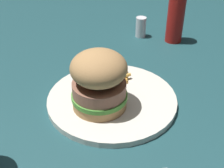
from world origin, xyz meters
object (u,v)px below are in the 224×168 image
(sandwich, at_px, (97,82))
(salt_shaker, at_px, (141,27))
(plate, at_px, (112,99))
(fries_pile, at_px, (112,78))
(ketchup_bottle, at_px, (176,18))

(sandwich, height_order, salt_shaker, sandwich)
(sandwich, relative_size, salt_shaker, 2.01)
(sandwich, bearing_deg, salt_shaker, 172.19)
(plate, relative_size, fries_pile, 3.06)
(sandwich, bearing_deg, plate, 148.85)
(sandwich, xyz_separation_m, fries_pile, (-0.09, 0.01, -0.05))
(plate, height_order, ketchup_bottle, ketchup_bottle)
(plate, relative_size, ketchup_bottle, 1.95)
(fries_pile, height_order, salt_shaker, salt_shaker)
(sandwich, height_order, ketchup_bottle, ketchup_bottle)
(fries_pile, distance_m, ketchup_bottle, 0.27)
(ketchup_bottle, bearing_deg, salt_shaker, -98.07)
(salt_shaker, bearing_deg, ketchup_bottle, 81.93)
(fries_pile, bearing_deg, sandwich, -6.70)
(fries_pile, distance_m, salt_shaker, 0.25)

